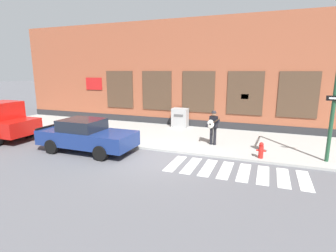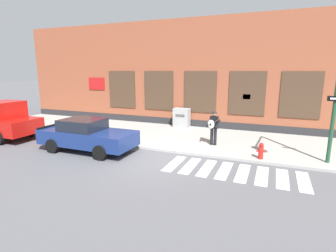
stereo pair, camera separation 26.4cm
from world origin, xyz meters
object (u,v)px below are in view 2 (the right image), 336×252
at_px(fire_hydrant, 261,151).
at_px(red_car, 87,135).
at_px(busker, 213,126).
at_px(utility_box, 182,118).

bearing_deg(fire_hydrant, red_car, -168.66).
height_order(busker, utility_box, busker).
xyz_separation_m(busker, utility_box, (-2.87, 3.49, -0.36)).
height_order(red_car, fire_hydrant, red_car).
relative_size(busker, fire_hydrant, 2.45).
xyz_separation_m(red_car, utility_box, (2.53, 6.37, -0.05)).
distance_m(busker, fire_hydrant, 2.76).
bearing_deg(utility_box, fire_hydrant, -42.75).
bearing_deg(utility_box, red_car, -111.68).
bearing_deg(busker, fire_hydrant, -29.55).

